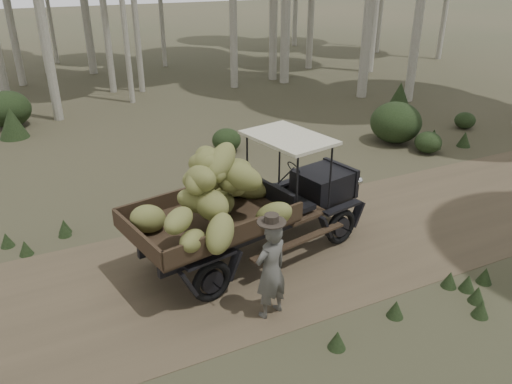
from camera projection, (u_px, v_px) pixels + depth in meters
ground at (324, 243)px, 9.94m from camera, size 120.00×120.00×0.00m
dirt_track at (324, 243)px, 9.94m from camera, size 70.00×4.00×0.01m
banana_truck at (236, 193)px, 8.80m from camera, size 4.97×2.84×2.47m
farmer at (271, 269)px, 7.60m from camera, size 0.68×0.54×1.78m
undergrowth at (279, 191)px, 10.98m from camera, size 21.22×21.61×1.24m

